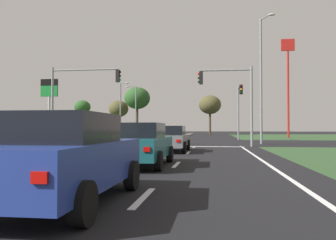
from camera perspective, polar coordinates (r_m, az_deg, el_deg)
The scene contains 35 objects.
ground_plane at distance 32.22m, azimuth -1.12°, elevation -3.73°, with size 200.00×200.00×0.00m, color black.
grass_verge_far_left at distance 64.00m, azimuth -20.79°, elevation -2.44°, with size 35.00×35.00×0.01m, color #2D4C28.
median_island_near at distance 13.77m, azimuth -13.20°, elevation -6.64°, with size 1.20×22.00×0.14m, color gray.
median_island_far at distance 57.05m, azimuth 2.67°, elevation -2.61°, with size 1.20×36.00×0.14m, color gray.
lane_dash_near at distance 6.80m, azimuth -4.16°, elevation -12.77°, with size 0.14×2.00×0.01m, color silver.
lane_dash_second at distance 12.67m, azimuth 1.40°, elevation -7.43°, with size 0.14×2.00×0.01m, color silver.
lane_dash_third at distance 18.62m, azimuth 3.38°, elevation -5.47°, with size 0.14×2.00×0.01m, color silver.
lane_dash_fourth at distance 24.60m, azimuth 4.40°, elevation -4.46°, with size 0.14×2.00×0.01m, color silver.
edge_line_right at distance 14.04m, azimuth 15.82°, elevation -6.79°, with size 0.14×24.00×0.01m, color silver.
stop_bar_near at distance 24.89m, azimuth 5.13°, elevation -4.42°, with size 6.40×0.50×0.01m, color silver.
crosswalk_bar_near at distance 28.94m, azimuth -15.38°, elevation -3.94°, with size 0.70×2.80×0.01m, color silver.
crosswalk_bar_second at distance 28.51m, azimuth -13.25°, elevation -4.00°, with size 0.70×2.80×0.01m, color silver.
crosswalk_bar_third at distance 28.12m, azimuth -11.05°, elevation -4.04°, with size 0.70×2.80×0.01m, color silver.
crosswalk_bar_fourth at distance 27.78m, azimuth -8.80°, elevation -4.09°, with size 0.70×2.80×0.01m, color silver.
crosswalk_bar_fifth at distance 27.48m, azimuth -6.49°, elevation -4.12°, with size 0.70×2.80×0.01m, color silver.
crosswalk_bar_sixth at distance 27.22m, azimuth -4.13°, elevation -4.16°, with size 0.70×2.80×0.01m, color silver.
crosswalk_bar_seventh at distance 27.01m, azimuth -1.74°, elevation -4.18°, with size 0.70×2.80×0.01m, color silver.
crosswalk_bar_eighth at distance 26.85m, azimuth 0.69°, elevation -4.20°, with size 0.70×2.80×0.01m, color silver.
car_blue_near at distance 6.45m, azimuth -16.61°, elevation -6.00°, with size 1.94×4.41×1.62m.
car_maroon_second at distance 35.57m, azimuth -14.67°, elevation -2.17°, with size 4.19×2.02×1.57m.
car_teal_third at distance 12.24m, azimuth -4.57°, elevation -4.00°, with size 1.94×4.50×1.53m.
car_grey_fourth at distance 19.62m, azimuth 0.42°, elevation -3.07°, with size 2.01×4.62×1.47m.
traffic_signal_near_left at distance 27.47m, azimuth -14.97°, elevation 4.73°, with size 5.60×0.32×6.09m.
traffic_signal_near_right at distance 25.40m, azimuth 10.65°, elevation 4.58°, with size 3.98×0.32×5.82m.
traffic_signal_far_right at distance 37.15m, azimuth 11.78°, elevation 2.87°, with size 0.32×4.29×5.93m.
street_lamp_second at distance 30.15m, azimuth 15.36°, elevation 7.30°, with size 1.04×1.87×10.64m.
street_lamp_third at distance 51.40m, azimuth -7.80°, elevation 2.26°, with size 1.71×1.37×8.09m.
street_lamp_fourth at distance 61.44m, azimuth -5.53°, elevation 2.01°, with size 1.97×0.53×8.81m.
pedestrian_at_median at distance 44.84m, azimuth 1.16°, elevation -1.55°, with size 0.34×0.34×1.71m.
fastfood_pole_sign at distance 50.42m, azimuth 19.35°, elevation 8.34°, with size 1.80×0.40×13.58m.
fuel_price_totem at distance 37.43m, azimuth -19.17°, elevation 3.85°, with size 1.80×0.24×6.39m.
treeline_near at distance 74.15m, azimuth -14.06°, elevation 2.08°, with size 3.35×3.35×7.17m.
treeline_second at distance 72.21m, azimuth -8.23°, elevation 1.82°, with size 4.08×4.08×7.08m.
treeline_third at distance 67.49m, azimuth -5.14°, elevation 3.62°, with size 5.04×5.04×9.34m.
treeline_fourth at distance 66.98m, azimuth 7.00°, elevation 2.51°, with size 4.29×4.29×7.68m.
Camera 1 is at (4.85, -1.83, 1.36)m, focal length 36.60 mm.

